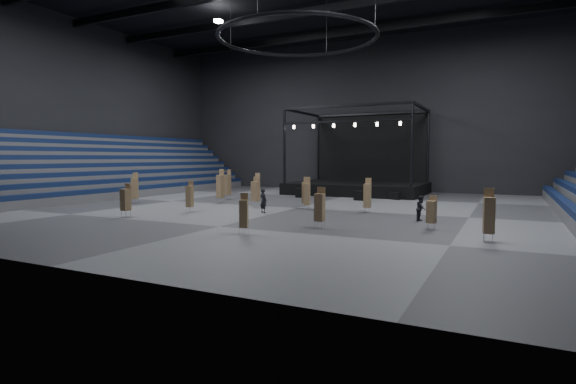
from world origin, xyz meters
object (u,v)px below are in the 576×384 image
at_px(flight_case_left, 302,193).
at_px(crew_member, 421,208).
at_px(stage, 360,180).
at_px(flight_case_right, 395,196).
at_px(chair_stack_0, 306,192).
at_px(man_center, 263,201).
at_px(chair_stack_5, 257,186).
at_px(chair_stack_6, 307,194).
at_px(chair_stack_12, 190,196).
at_px(chair_stack_10, 135,188).
at_px(chair_stack_13, 431,211).
at_px(chair_stack_8, 126,199).
at_px(chair_stack_2, 244,213).
at_px(chair_stack_7, 228,184).
at_px(chair_stack_11, 489,214).
at_px(chair_stack_4, 220,186).
at_px(chair_stack_3, 367,195).
at_px(flight_case_mid, 362,196).
at_px(chair_stack_9, 255,191).
at_px(chair_stack_1, 320,207).

relative_size(flight_case_left, crew_member, 0.87).
height_order(stage, flight_case_right, stage).
xyz_separation_m(chair_stack_0, man_center, (-1.64, -3.82, -0.43)).
relative_size(stage, chair_stack_5, 5.61).
bearing_deg(chair_stack_6, chair_stack_12, -154.47).
bearing_deg(chair_stack_10, man_center, -27.04).
distance_m(chair_stack_6, chair_stack_13, 11.39).
bearing_deg(chair_stack_8, chair_stack_2, -6.18).
distance_m(chair_stack_8, crew_member, 19.14).
bearing_deg(chair_stack_6, chair_stack_5, 134.94).
distance_m(chair_stack_7, man_center, 10.98).
relative_size(chair_stack_13, man_center, 1.08).
bearing_deg(chair_stack_6, chair_stack_11, -41.82).
xyz_separation_m(chair_stack_4, chair_stack_7, (-1.28, 3.03, -0.07)).
distance_m(flight_case_left, chair_stack_6, 10.40).
height_order(chair_stack_5, chair_stack_12, chair_stack_5).
distance_m(chair_stack_3, chair_stack_7, 15.31).
height_order(chair_stack_13, crew_member, chair_stack_13).
height_order(flight_case_mid, chair_stack_0, chair_stack_0).
bearing_deg(chair_stack_12, chair_stack_6, 30.25).
bearing_deg(chair_stack_2, chair_stack_8, 146.95).
height_order(chair_stack_7, chair_stack_12, chair_stack_7).
height_order(chair_stack_13, man_center, chair_stack_13).
xyz_separation_m(stage, man_center, (-0.90, -19.97, -0.59)).
bearing_deg(chair_stack_10, chair_stack_13, -31.15).
relative_size(chair_stack_3, chair_stack_4, 0.85).
bearing_deg(chair_stack_5, stage, 39.51).
bearing_deg(chair_stack_12, flight_case_right, 50.27).
distance_m(chair_stack_2, chair_stack_7, 19.50).
bearing_deg(flight_case_right, chair_stack_3, -87.16).
relative_size(stage, chair_stack_9, 5.83).
distance_m(stage, chair_stack_6, 16.95).
bearing_deg(chair_stack_4, chair_stack_12, -70.01).
height_order(chair_stack_8, chair_stack_10, chair_stack_10).
height_order(chair_stack_12, crew_member, chair_stack_12).
distance_m(chair_stack_10, man_center, 13.13).
bearing_deg(chair_stack_4, chair_stack_0, 0.46).
bearing_deg(chair_stack_10, chair_stack_1, -39.67).
xyz_separation_m(chair_stack_5, chair_stack_10, (-7.81, -7.44, 0.07)).
distance_m(chair_stack_12, man_center, 5.39).
distance_m(chair_stack_6, man_center, 3.70).
relative_size(flight_case_mid, man_center, 0.75).
relative_size(chair_stack_6, chair_stack_7, 0.84).
height_order(flight_case_right, chair_stack_4, chair_stack_4).
relative_size(chair_stack_3, chair_stack_8, 1.12).
height_order(chair_stack_4, chair_stack_12, chair_stack_4).
bearing_deg(chair_stack_11, chair_stack_7, 140.82).
xyz_separation_m(chair_stack_3, chair_stack_11, (8.23, -8.24, 0.03)).
relative_size(chair_stack_2, chair_stack_6, 0.90).
distance_m(chair_stack_1, chair_stack_2, 4.44).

